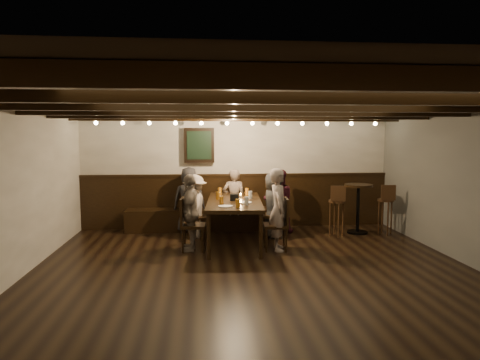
{
  "coord_description": "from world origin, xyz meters",
  "views": [
    {
      "loc": [
        -0.77,
        -5.53,
        1.96
      ],
      "look_at": [
        -0.14,
        1.3,
        1.24
      ],
      "focal_mm": 32.0,
      "sensor_mm": 36.0,
      "label": 1
    }
  ],
  "objects": [
    {
      "name": "room",
      "position": [
        -0.29,
        2.21,
        1.07
      ],
      "size": [
        7.0,
        7.0,
        7.0
      ],
      "color": "black",
      "rests_on": "ground"
    },
    {
      "name": "person_bench_right",
      "position": [
        0.79,
        2.89,
        0.64
      ],
      "size": [
        0.65,
        0.53,
        1.28
      ],
      "primitive_type": "imported",
      "rotation": [
        0.0,
        0.0,
        3.07
      ],
      "color": "maroon",
      "rests_on": "floor"
    },
    {
      "name": "pint_a",
      "position": [
        -0.4,
        2.77,
        0.86
      ],
      "size": [
        0.07,
        0.07,
        0.14
      ],
      "primitive_type": "cylinder",
      "color": "#BF7219",
      "rests_on": "dining_table"
    },
    {
      "name": "pint_f",
      "position": [
        -0.01,
        1.49,
        0.86
      ],
      "size": [
        0.07,
        0.07,
        0.14
      ],
      "primitive_type": "cylinder",
      "color": "silver",
      "rests_on": "dining_table"
    },
    {
      "name": "candle",
      "position": [
        -0.03,
        2.34,
        0.82
      ],
      "size": [
        0.05,
        0.05,
        0.05
      ],
      "primitive_type": "cylinder",
      "color": "beige",
      "rests_on": "dining_table"
    },
    {
      "name": "dining_table",
      "position": [
        -0.17,
        2.05,
        0.73
      ],
      "size": [
        1.1,
        2.18,
        0.79
      ],
      "rotation": [
        0.0,
        0.0,
        -0.07
      ],
      "color": "black",
      "rests_on": "floor"
    },
    {
      "name": "chair_right_far",
      "position": [
        0.51,
        1.55,
        0.27
      ],
      "size": [
        0.44,
        0.44,
        0.89
      ],
      "rotation": [
        0.0,
        0.0,
        1.5
      ],
      "color": "black",
      "rests_on": "floor"
    },
    {
      "name": "person_right_far",
      "position": [
        0.54,
        1.55,
        0.7
      ],
      "size": [
        0.37,
        0.53,
        1.4
      ],
      "primitive_type": "imported",
      "rotation": [
        0.0,
        0.0,
        1.5
      ],
      "color": "gray",
      "rests_on": "floor"
    },
    {
      "name": "person_right_near",
      "position": [
        0.61,
        2.45,
        0.63
      ],
      "size": [
        0.44,
        0.64,
        1.26
      ],
      "primitive_type": "imported",
      "rotation": [
        0.0,
        0.0,
        1.5
      ],
      "color": "#2B2B2E",
      "rests_on": "floor"
    },
    {
      "name": "plate_far",
      "position": [
        -0.02,
        1.74,
        0.8
      ],
      "size": [
        0.24,
        0.24,
        0.01
      ],
      "primitive_type": "cylinder",
      "color": "white",
      "rests_on": "dining_table"
    },
    {
      "name": "chair_right_near",
      "position": [
        0.58,
        2.45,
        0.28
      ],
      "size": [
        0.44,
        0.44,
        0.9
      ],
      "rotation": [
        0.0,
        0.0,
        1.5
      ],
      "color": "black",
      "rests_on": "floor"
    },
    {
      "name": "chair_left_far",
      "position": [
        -0.92,
        1.66,
        0.28
      ],
      "size": [
        0.44,
        0.44,
        0.9
      ],
      "rotation": [
        0.0,
        0.0,
        -1.64
      ],
      "color": "black",
      "rests_on": "floor"
    },
    {
      "name": "pint_b",
      "position": [
        0.12,
        2.68,
        0.86
      ],
      "size": [
        0.07,
        0.07,
        0.14
      ],
      "primitive_type": "cylinder",
      "color": "#BF7219",
      "rests_on": "dining_table"
    },
    {
      "name": "pint_g",
      "position": [
        -0.18,
        1.25,
        0.86
      ],
      "size": [
        0.07,
        0.07,
        0.14
      ],
      "primitive_type": "cylinder",
      "color": "#BF7219",
      "rests_on": "dining_table"
    },
    {
      "name": "person_left_near",
      "position": [
        -0.89,
        2.56,
        0.61
      ],
      "size": [
        0.51,
        0.82,
        1.22
      ],
      "primitive_type": "imported",
      "rotation": [
        0.0,
        0.0,
        -1.64
      ],
      "color": "#B0A095",
      "rests_on": "floor"
    },
    {
      "name": "pint_e",
      "position": [
        -0.43,
        1.62,
        0.86
      ],
      "size": [
        0.07,
        0.07,
        0.14
      ],
      "primitive_type": "cylinder",
      "color": "#BF7219",
      "rests_on": "dining_table"
    },
    {
      "name": "high_top_table",
      "position": [
        2.35,
        2.64,
        0.65
      ],
      "size": [
        0.56,
        0.56,
        0.99
      ],
      "color": "black",
      "rests_on": "floor"
    },
    {
      "name": "pint_d",
      "position": [
        0.14,
        2.23,
        0.86
      ],
      "size": [
        0.07,
        0.07,
        0.14
      ],
      "primitive_type": "cylinder",
      "color": "silver",
      "rests_on": "dining_table"
    },
    {
      "name": "bar_stool_right",
      "position": [
        2.85,
        2.49,
        0.37
      ],
      "size": [
        0.32,
        0.33,
        1.0
      ],
      "rotation": [
        0.0,
        0.0,
        -0.11
      ],
      "color": "#331C10",
      "rests_on": "floor"
    },
    {
      "name": "condiment_caddy",
      "position": [
        -0.18,
        2.0,
        0.85
      ],
      "size": [
        0.15,
        0.1,
        0.12
      ],
      "primitive_type": "cube",
      "color": "black",
      "rests_on": "dining_table"
    },
    {
      "name": "person_left_far",
      "position": [
        -0.96,
        1.66,
        0.65
      ],
      "size": [
        0.37,
        0.79,
        1.31
      ],
      "primitive_type": "imported",
      "rotation": [
        0.0,
        0.0,
        -1.64
      ],
      "color": "gray",
      "rests_on": "floor"
    },
    {
      "name": "plate_near",
      "position": [
        -0.37,
        1.37,
        0.8
      ],
      "size": [
        0.24,
        0.24,
        0.01
      ],
      "primitive_type": "cylinder",
      "color": "white",
      "rests_on": "dining_table"
    },
    {
      "name": "chair_left_near",
      "position": [
        -0.86,
        2.55,
        0.26
      ],
      "size": [
        0.42,
        0.42,
        0.85
      ],
      "rotation": [
        0.0,
        0.0,
        -1.64
      ],
      "color": "black",
      "rests_on": "floor"
    },
    {
      "name": "bar_stool_left",
      "position": [
        1.85,
        2.44,
        0.37
      ],
      "size": [
        0.32,
        0.34,
        1.0
      ],
      "rotation": [
        0.0,
        0.0,
        -0.18
      ],
      "color": "#331C10",
      "rests_on": "floor"
    },
    {
      "name": "person_bench_centre",
      "position": [
        -0.1,
        3.1,
        0.64
      ],
      "size": [
        0.49,
        0.34,
        1.28
      ],
      "primitive_type": "imported",
      "rotation": [
        0.0,
        0.0,
        3.07
      ],
      "color": "gray",
      "rests_on": "floor"
    },
    {
      "name": "pint_c",
      "position": [
        -0.47,
        2.17,
        0.86
      ],
      "size": [
        0.07,
        0.07,
        0.14
      ],
      "primitive_type": "cylinder",
      "color": "#BF7219",
      "rests_on": "dining_table"
    },
    {
      "name": "person_bench_left",
      "position": [
        -1.01,
        3.02,
        0.66
      ],
      "size": [
        0.68,
        0.47,
        1.33
      ],
      "primitive_type": "imported",
      "rotation": [
        0.0,
        0.0,
        3.07
      ],
      "color": "#2A292C",
      "rests_on": "floor"
    }
  ]
}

